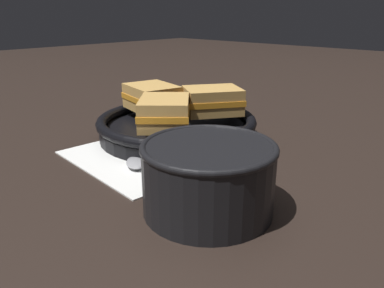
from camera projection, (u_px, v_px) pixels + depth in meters
name	position (u px, v px, depth m)	size (l,w,h in m)	color
ground_plane	(179.00, 167.00, 0.55)	(4.00, 4.00, 0.00)	black
napkin	(143.00, 156.00, 0.59)	(0.24, 0.21, 0.00)	white
soup_bowl	(208.00, 173.00, 0.42)	(0.15, 0.15, 0.08)	black
spoon	(135.00, 157.00, 0.57)	(0.14, 0.10, 0.01)	#9E9EA3
skillet	(177.00, 127.00, 0.67)	(0.28, 0.28, 0.04)	black
sandwich_near_left	(152.00, 97.00, 0.70)	(0.12, 0.10, 0.05)	tan
sandwich_near_right	(165.00, 112.00, 0.60)	(0.13, 0.13, 0.05)	tan
sandwich_far_left	(212.00, 101.00, 0.68)	(0.12, 0.13, 0.05)	tan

